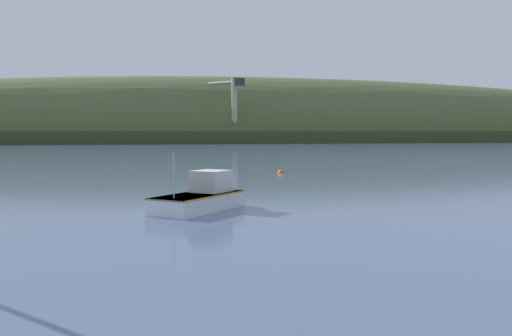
% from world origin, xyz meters
% --- Properties ---
extents(far_shoreline_hill, '(578.07, 90.92, 49.93)m').
position_xyz_m(far_shoreline_hill, '(49.14, 224.35, 0.15)').
color(far_shoreline_hill, '#35401E').
rests_on(far_shoreline_hill, ground).
extents(dockside_crane, '(10.69, 12.84, 21.54)m').
position_xyz_m(dockside_crane, '(31.74, 190.98, 10.56)').
color(dockside_crane, '#4C4C51').
rests_on(dockside_crane, ground).
extents(fishing_boat_moored, '(5.40, 5.69, 3.64)m').
position_xyz_m(fishing_boat_moored, '(0.38, 34.77, 0.41)').
color(fishing_boat_moored, white).
rests_on(fishing_boat_moored, ground).
extents(mooring_buoy_off_fishing_boat, '(0.67, 0.67, 0.75)m').
position_xyz_m(mooring_buoy_off_fishing_boat, '(10.67, 57.37, 0.00)').
color(mooring_buoy_off_fishing_boat, '#EA5B19').
rests_on(mooring_buoy_off_fishing_boat, ground).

